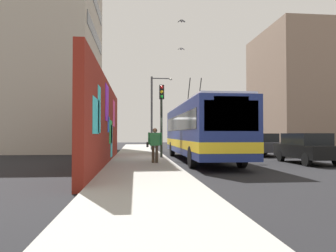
{
  "coord_description": "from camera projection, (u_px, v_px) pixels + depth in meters",
  "views": [
    {
      "loc": [
        -19.39,
        1.88,
        1.54
      ],
      "look_at": [
        0.61,
        -0.15,
        2.05
      ],
      "focal_mm": 34.2,
      "sensor_mm": 36.0,
      "label": 1
    }
  ],
  "objects": [
    {
      "name": "sidewalk_slab",
      "position": [
        140.0,
        158.0,
        19.27
      ],
      "size": [
        48.0,
        3.2,
        0.15
      ],
      "primitive_type": "cube",
      "color": "#9E9B93",
      "rests_on": "ground_plane"
    },
    {
      "name": "parked_car_champagne",
      "position": [
        236.0,
        142.0,
        28.32
      ],
      "size": [
        4.33,
        1.95,
        1.58
      ],
      "color": "#C6B793",
      "rests_on": "ground_plane"
    },
    {
      "name": "building_far_right",
      "position": [
        292.0,
        89.0,
        38.8
      ],
      "size": [
        11.85,
        7.23,
        13.96
      ],
      "color": "gray",
      "rests_on": "ground_plane"
    },
    {
      "name": "street_lamp",
      "position": [
        154.0,
        107.0,
        28.69
      ],
      "size": [
        0.44,
        1.96,
        6.56
      ],
      "color": "#4C4C51",
      "rests_on": "sidewalk_slab"
    },
    {
      "name": "traffic_light",
      "position": [
        162.0,
        109.0,
        18.99
      ],
      "size": [
        0.49,
        0.28,
        4.32
      ],
      "color": "#2D382D",
      "rests_on": "sidewalk_slab"
    },
    {
      "name": "pedestrian_at_curb",
      "position": [
        155.0,
        142.0,
        15.46
      ],
      "size": [
        0.22,
        0.75,
        1.68
      ],
      "color": "#3F3326",
      "rests_on": "sidewalk_slab"
    },
    {
      "name": "parked_car_dark_gray",
      "position": [
        261.0,
        144.0,
        22.76
      ],
      "size": [
        4.06,
        1.91,
        1.58
      ],
      "color": "#38383D",
      "rests_on": "ground_plane"
    },
    {
      "name": "ground_plane",
      "position": [
        167.0,
        159.0,
        19.43
      ],
      "size": [
        80.0,
        80.0,
        0.0
      ],
      "primitive_type": "plane",
      "color": "black"
    },
    {
      "name": "city_bus",
      "position": [
        200.0,
        130.0,
        18.41
      ],
      "size": [
        12.33,
        2.57,
        5.02
      ],
      "color": "navy",
      "rests_on": "ground_plane"
    },
    {
      "name": "graffiti_wall",
      "position": [
        105.0,
        124.0,
        15.59
      ],
      "size": [
        14.86,
        0.32,
        4.06
      ],
      "color": "maroon",
      "rests_on": "ground_plane"
    },
    {
      "name": "building_far_left",
      "position": [
        57.0,
        57.0,
        29.73
      ],
      "size": [
        12.15,
        7.05,
        17.43
      ],
      "color": "#B2A899",
      "rests_on": "ground_plane"
    },
    {
      "name": "parked_car_black",
      "position": [
        306.0,
        148.0,
        16.67
      ],
      "size": [
        4.17,
        1.76,
        1.58
      ],
      "color": "black",
      "rests_on": "ground_plane"
    },
    {
      "name": "flying_pigeons",
      "position": [
        186.0,
        21.0,
        20.84
      ],
      "size": [
        10.52,
        1.08,
        1.53
      ],
      "color": "gray"
    }
  ]
}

